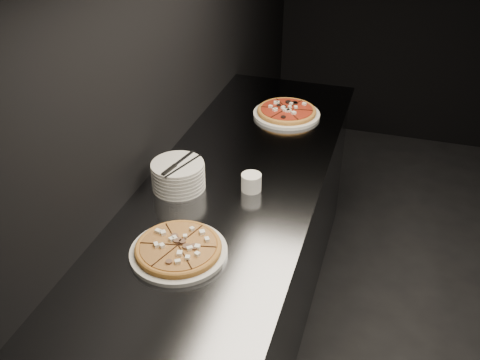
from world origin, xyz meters
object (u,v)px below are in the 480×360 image
(pizza_mushroom, at_px, (178,249))
(ramekin, at_px, (251,182))
(plate_stack, at_px, (178,175))
(pizza_tomato, at_px, (287,112))
(cutlery, at_px, (178,165))
(counter, at_px, (232,266))

(pizza_mushroom, relative_size, ramekin, 4.32)
(plate_stack, bearing_deg, pizza_tomato, 71.08)
(pizza_tomato, relative_size, cutlery, 1.57)
(pizza_tomato, xyz_separation_m, cutlery, (-0.27, -0.83, 0.10))
(plate_stack, relative_size, cutlery, 0.98)
(cutlery, distance_m, ramekin, 0.31)
(counter, distance_m, plate_stack, 0.56)
(pizza_tomato, bearing_deg, ramekin, -88.41)
(counter, distance_m, pizza_mushroom, 0.68)
(pizza_tomato, bearing_deg, plate_stack, -108.92)
(pizza_mushroom, xyz_separation_m, cutlery, (-0.16, 0.38, 0.10))
(counter, height_order, plate_stack, plate_stack)
(plate_stack, relative_size, ramekin, 2.60)
(cutlery, relative_size, ramekin, 2.65)
(pizza_mushroom, xyz_separation_m, pizza_tomato, (0.11, 1.21, 0.00))
(counter, bearing_deg, ramekin, -6.54)
(pizza_mushroom, distance_m, pizza_tomato, 1.22)
(plate_stack, xyz_separation_m, cutlery, (0.01, -0.02, 0.06))
(counter, relative_size, ramekin, 28.70)
(pizza_tomato, bearing_deg, pizza_mushroom, -95.20)
(pizza_tomato, height_order, plate_stack, plate_stack)
(pizza_mushroom, distance_m, cutlery, 0.43)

